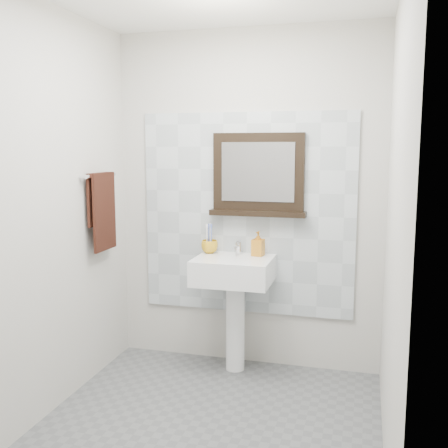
{
  "coord_description": "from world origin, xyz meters",
  "views": [
    {
      "loc": [
        0.86,
        -2.7,
        1.64
      ],
      "look_at": [
        -0.03,
        0.55,
        1.15
      ],
      "focal_mm": 42.0,
      "sensor_mm": 36.0,
      "label": 1
    }
  ],
  "objects_px": {
    "pedestal_sink": "(234,283)",
    "toothbrush_cup": "(210,247)",
    "framed_mirror": "(258,177)",
    "hand_towel": "(102,205)",
    "soap_dispenser": "(258,244)"
  },
  "relations": [
    {
      "from": "framed_mirror",
      "to": "hand_towel",
      "type": "relative_size",
      "value": 1.29
    },
    {
      "from": "pedestal_sink",
      "to": "toothbrush_cup",
      "type": "bearing_deg",
      "value": 152.05
    },
    {
      "from": "toothbrush_cup",
      "to": "pedestal_sink",
      "type": "bearing_deg",
      "value": -27.95
    },
    {
      "from": "soap_dispenser",
      "to": "toothbrush_cup",
      "type": "bearing_deg",
      "value": -172.14
    },
    {
      "from": "pedestal_sink",
      "to": "toothbrush_cup",
      "type": "xyz_separation_m",
      "value": [
        -0.22,
        0.12,
        0.23
      ]
    },
    {
      "from": "toothbrush_cup",
      "to": "framed_mirror",
      "type": "xyz_separation_m",
      "value": [
        0.35,
        0.07,
        0.52
      ]
    },
    {
      "from": "soap_dispenser",
      "to": "framed_mirror",
      "type": "relative_size",
      "value": 0.25
    },
    {
      "from": "pedestal_sink",
      "to": "toothbrush_cup",
      "type": "height_order",
      "value": "pedestal_sink"
    },
    {
      "from": "pedestal_sink",
      "to": "hand_towel",
      "type": "height_order",
      "value": "hand_towel"
    },
    {
      "from": "toothbrush_cup",
      "to": "hand_towel",
      "type": "height_order",
      "value": "hand_towel"
    },
    {
      "from": "toothbrush_cup",
      "to": "framed_mirror",
      "type": "relative_size",
      "value": 0.17
    },
    {
      "from": "toothbrush_cup",
      "to": "soap_dispenser",
      "type": "xyz_separation_m",
      "value": [
        0.37,
        -0.0,
        0.04
      ]
    },
    {
      "from": "framed_mirror",
      "to": "hand_towel",
      "type": "height_order",
      "value": "framed_mirror"
    },
    {
      "from": "framed_mirror",
      "to": "toothbrush_cup",
      "type": "bearing_deg",
      "value": -168.53
    },
    {
      "from": "pedestal_sink",
      "to": "hand_towel",
      "type": "distance_m",
      "value": 1.09
    }
  ]
}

